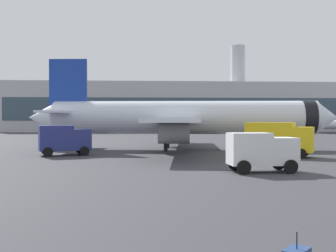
{
  "coord_description": "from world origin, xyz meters",
  "views": [
    {
      "loc": [
        0.15,
        -3.61,
        3.47
      ],
      "look_at": [
        1.94,
        26.06,
        3.0
      ],
      "focal_mm": 43.96,
      "sensor_mm": 36.0,
      "label": 1
    }
  ],
  "objects_px": {
    "service_truck": "(64,139)",
    "cargo_van": "(261,150)",
    "safety_cone_outer": "(234,142)",
    "safety_cone_mid": "(274,149)",
    "safety_cone_near": "(236,163)",
    "fuel_truck": "(278,138)",
    "airplane_at_gate": "(182,118)",
    "safety_cone_far": "(272,148)"
  },
  "relations": [
    {
      "from": "service_truck",
      "to": "cargo_van",
      "type": "xyz_separation_m",
      "value": [
        15.39,
        -13.52,
        -0.16
      ]
    },
    {
      "from": "safety_cone_outer",
      "to": "safety_cone_mid",
      "type": "bearing_deg",
      "value": -82.04
    },
    {
      "from": "cargo_van",
      "to": "safety_cone_near",
      "type": "relative_size",
      "value": 7.33
    },
    {
      "from": "fuel_truck",
      "to": "safety_cone_mid",
      "type": "height_order",
      "value": "fuel_truck"
    },
    {
      "from": "service_truck",
      "to": "fuel_truck",
      "type": "distance_m",
      "value": 20.38
    },
    {
      "from": "service_truck",
      "to": "safety_cone_near",
      "type": "relative_size",
      "value": 8.55
    },
    {
      "from": "airplane_at_gate",
      "to": "service_truck",
      "type": "distance_m",
      "value": 14.08
    },
    {
      "from": "safety_cone_outer",
      "to": "safety_cone_far",
      "type": "bearing_deg",
      "value": -78.57
    },
    {
      "from": "fuel_truck",
      "to": "safety_cone_mid",
      "type": "xyz_separation_m",
      "value": [
        1.28,
        5.16,
        -1.4
      ]
    },
    {
      "from": "airplane_at_gate",
      "to": "cargo_van",
      "type": "distance_m",
      "value": 20.82
    },
    {
      "from": "cargo_van",
      "to": "service_truck",
      "type": "bearing_deg",
      "value": 138.69
    },
    {
      "from": "fuel_truck",
      "to": "safety_cone_mid",
      "type": "relative_size",
      "value": 8.49
    },
    {
      "from": "safety_cone_near",
      "to": "safety_cone_mid",
      "type": "bearing_deg",
      "value": 61.8
    },
    {
      "from": "safety_cone_mid",
      "to": "airplane_at_gate",
      "type": "bearing_deg",
      "value": 155.08
    },
    {
      "from": "cargo_van",
      "to": "safety_cone_outer",
      "type": "height_order",
      "value": "cargo_van"
    },
    {
      "from": "cargo_van",
      "to": "safety_cone_mid",
      "type": "xyz_separation_m",
      "value": [
        6.1,
        16.07,
        -1.08
      ]
    },
    {
      "from": "safety_cone_mid",
      "to": "safety_cone_far",
      "type": "distance_m",
      "value": 1.88
    },
    {
      "from": "safety_cone_near",
      "to": "safety_cone_mid",
      "type": "distance_m",
      "value": 15.2
    },
    {
      "from": "fuel_truck",
      "to": "safety_cone_near",
      "type": "height_order",
      "value": "fuel_truck"
    },
    {
      "from": "cargo_van",
      "to": "safety_cone_near",
      "type": "distance_m",
      "value": 3.11
    },
    {
      "from": "service_truck",
      "to": "safety_cone_mid",
      "type": "relative_size",
      "value": 6.93
    },
    {
      "from": "safety_cone_outer",
      "to": "cargo_van",
      "type": "bearing_deg",
      "value": -98.95
    },
    {
      "from": "service_truck",
      "to": "fuel_truck",
      "type": "relative_size",
      "value": 0.82
    },
    {
      "from": "airplane_at_gate",
      "to": "cargo_van",
      "type": "height_order",
      "value": "airplane_at_gate"
    },
    {
      "from": "service_truck",
      "to": "safety_cone_outer",
      "type": "bearing_deg",
      "value": 36.29
    },
    {
      "from": "service_truck",
      "to": "cargo_van",
      "type": "distance_m",
      "value": 20.49
    },
    {
      "from": "fuel_truck",
      "to": "safety_cone_outer",
      "type": "xyz_separation_m",
      "value": [
        -0.39,
        17.16,
        -1.38
      ]
    },
    {
      "from": "fuel_truck",
      "to": "safety_cone_near",
      "type": "distance_m",
      "value": 10.24
    },
    {
      "from": "airplane_at_gate",
      "to": "safety_cone_mid",
      "type": "height_order",
      "value": "airplane_at_gate"
    },
    {
      "from": "airplane_at_gate",
      "to": "fuel_truck",
      "type": "xyz_separation_m",
      "value": [
        8.12,
        -9.52,
        -1.88
      ]
    },
    {
      "from": "service_truck",
      "to": "safety_cone_far",
      "type": "relative_size",
      "value": 7.17
    },
    {
      "from": "cargo_van",
      "to": "safety_cone_mid",
      "type": "bearing_deg",
      "value": 69.21
    },
    {
      "from": "service_truck",
      "to": "safety_cone_outer",
      "type": "height_order",
      "value": "service_truck"
    },
    {
      "from": "safety_cone_near",
      "to": "safety_cone_mid",
      "type": "height_order",
      "value": "safety_cone_mid"
    },
    {
      "from": "service_truck",
      "to": "safety_cone_far",
      "type": "height_order",
      "value": "service_truck"
    },
    {
      "from": "safety_cone_far",
      "to": "airplane_at_gate",
      "type": "bearing_deg",
      "value": 165.5
    },
    {
      "from": "fuel_truck",
      "to": "airplane_at_gate",
      "type": "bearing_deg",
      "value": 130.44
    },
    {
      "from": "airplane_at_gate",
      "to": "safety_cone_outer",
      "type": "relative_size",
      "value": 45.16
    },
    {
      "from": "airplane_at_gate",
      "to": "safety_cone_mid",
      "type": "bearing_deg",
      "value": -24.92
    },
    {
      "from": "airplane_at_gate",
      "to": "cargo_van",
      "type": "xyz_separation_m",
      "value": [
        3.3,
        -20.44,
        -2.21
      ]
    },
    {
      "from": "airplane_at_gate",
      "to": "safety_cone_mid",
      "type": "relative_size",
      "value": 47.28
    },
    {
      "from": "safety_cone_near",
      "to": "safety_cone_far",
      "type": "height_order",
      "value": "safety_cone_far"
    }
  ]
}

